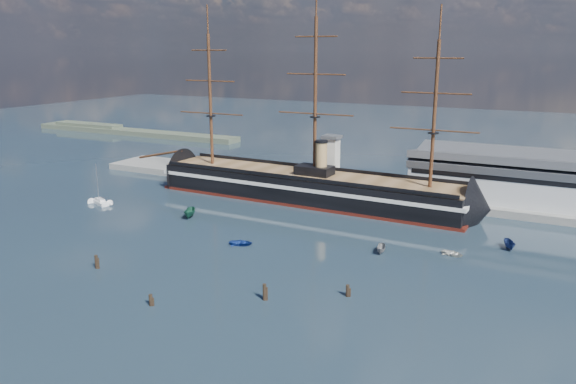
% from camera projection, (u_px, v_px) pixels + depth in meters
% --- Properties ---
extents(ground, '(600.00, 600.00, 0.00)m').
position_uv_depth(ground, '(269.00, 219.00, 141.76)').
color(ground, '#222F3C').
rests_on(ground, ground).
extents(quay, '(180.00, 18.00, 2.00)m').
position_uv_depth(quay, '(356.00, 192.00, 168.47)').
color(quay, slate).
rests_on(quay, ground).
extents(warehouse, '(63.00, 21.00, 11.60)m').
position_uv_depth(warehouse, '(533.00, 179.00, 148.90)').
color(warehouse, '#B7BABC').
rests_on(warehouse, ground).
extents(quay_tower, '(5.00, 5.00, 15.00)m').
position_uv_depth(quay_tower, '(331.00, 159.00, 166.53)').
color(quay_tower, silver).
rests_on(quay_tower, ground).
extents(shoreline, '(120.00, 10.00, 4.00)m').
position_uv_depth(shoreline, '(119.00, 130.00, 284.52)').
color(shoreline, '#3F4C38').
rests_on(shoreline, ground).
extents(warship, '(113.09, 18.68, 53.94)m').
position_uv_depth(warship, '(302.00, 186.00, 158.18)').
color(warship, black).
rests_on(warship, ground).
extents(sailboat, '(7.30, 4.70, 11.30)m').
position_uv_depth(sailboat, '(100.00, 202.00, 154.79)').
color(sailboat, white).
rests_on(sailboat, ground).
extents(motorboat_a, '(7.61, 5.26, 2.86)m').
position_uv_depth(motorboat_a, '(190.00, 218.00, 142.58)').
color(motorboat_a, '#174E38').
rests_on(motorboat_a, ground).
extents(motorboat_b, '(2.20, 3.45, 1.50)m').
position_uv_depth(motorboat_b, '(241.00, 245.00, 122.67)').
color(motorboat_b, navy).
rests_on(motorboat_b, ground).
extents(motorboat_c, '(5.60, 3.01, 2.13)m').
position_uv_depth(motorboat_c, '(381.00, 253.00, 117.82)').
color(motorboat_c, gray).
rests_on(motorboat_c, ground).
extents(motorboat_e, '(1.98, 3.13, 1.36)m').
position_uv_depth(motorboat_e, '(452.00, 255.00, 116.46)').
color(motorboat_e, beige).
rests_on(motorboat_e, ground).
extents(motorboat_f, '(6.13, 4.04, 2.30)m').
position_uv_depth(motorboat_f, '(509.00, 249.00, 120.23)').
color(motorboat_f, navy).
rests_on(motorboat_f, ground).
extents(piling_near_left, '(0.64, 0.64, 3.46)m').
position_uv_depth(piling_near_left, '(97.00, 268.00, 109.63)').
color(piling_near_left, black).
rests_on(piling_near_left, ground).
extents(piling_near_mid, '(0.64, 0.64, 2.72)m').
position_uv_depth(piling_near_mid, '(151.00, 306.00, 93.75)').
color(piling_near_mid, black).
rests_on(piling_near_mid, ground).
extents(piling_near_right, '(0.64, 0.64, 3.66)m').
position_uv_depth(piling_near_right, '(265.00, 300.00, 95.83)').
color(piling_near_right, black).
rests_on(piling_near_right, ground).
extents(piling_far_right, '(0.64, 0.64, 2.85)m').
position_uv_depth(piling_far_right, '(347.00, 296.00, 97.24)').
color(piling_far_right, black).
rests_on(piling_far_right, ground).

